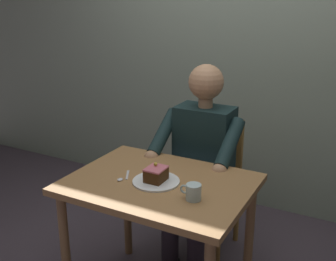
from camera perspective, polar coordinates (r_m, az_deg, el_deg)
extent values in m
cube|color=gray|center=(3.29, 11.52, 14.79)|extent=(6.40, 0.12, 3.00)
cube|color=olive|center=(2.17, -1.19, -7.48)|extent=(0.95, 0.72, 0.04)
cylinder|color=olive|center=(2.36, -14.06, -16.05)|extent=(0.05, 0.05, 0.74)
cylinder|color=olive|center=(2.45, 11.21, -14.42)|extent=(0.05, 0.05, 0.74)
cylinder|color=olive|center=(2.76, -5.70, -10.19)|extent=(0.05, 0.05, 0.74)
cube|color=olive|center=(2.80, 5.04, -8.38)|extent=(0.42, 0.42, 0.04)
cube|color=olive|center=(2.86, 6.68, -2.46)|extent=(0.38, 0.04, 0.45)
cylinder|color=olive|center=(2.70, 6.96, -14.72)|extent=(0.04, 0.04, 0.43)
cylinder|color=olive|center=(2.83, -0.01, -12.95)|extent=(0.04, 0.04, 0.43)
cylinder|color=olive|center=(3.00, 9.54, -11.31)|extent=(0.04, 0.04, 0.43)
cylinder|color=olive|center=(3.11, 3.17, -9.90)|extent=(0.04, 0.04, 0.43)
cube|color=#162B2C|center=(2.66, 5.05, -2.67)|extent=(0.36, 0.22, 0.57)
sphere|color=tan|center=(2.54, 5.32, 6.74)|extent=(0.22, 0.22, 0.22)
cylinder|color=tan|center=(2.57, 5.24, 3.91)|extent=(0.09, 0.09, 0.06)
cylinder|color=#162B2C|center=(2.42, 8.60, -1.80)|extent=(0.08, 0.33, 0.26)
sphere|color=tan|center=(2.32, 7.11, -5.64)|extent=(0.09, 0.09, 0.09)
cylinder|color=#162B2C|center=(2.59, -0.58, -0.24)|extent=(0.08, 0.33, 0.26)
sphere|color=tan|center=(2.50, -2.34, -3.75)|extent=(0.09, 0.09, 0.09)
cylinder|color=#342B38|center=(2.66, 5.63, -9.97)|extent=(0.13, 0.38, 0.14)
cylinder|color=#342B38|center=(2.72, 2.09, -9.17)|extent=(0.13, 0.38, 0.14)
cylinder|color=#342B38|center=(2.63, 3.89, -15.94)|extent=(0.11, 0.11, 0.41)
cylinder|color=#342B38|center=(2.69, 0.28, -14.96)|extent=(0.11, 0.11, 0.41)
cylinder|color=white|center=(2.15, -1.67, -7.08)|extent=(0.25, 0.25, 0.01)
cube|color=#3F230D|center=(2.13, -1.68, -6.18)|extent=(0.09, 0.11, 0.06)
cube|color=#C96070|center=(2.12, -1.69, -5.29)|extent=(0.09, 0.11, 0.01)
sphere|color=gold|center=(2.13, -1.79, -4.72)|extent=(0.02, 0.02, 0.02)
cylinder|color=#AECACD|center=(1.97, 3.57, -8.54)|extent=(0.07, 0.07, 0.08)
torus|color=#AECACD|center=(1.98, 2.28, -8.15)|extent=(0.05, 0.01, 0.05)
cylinder|color=black|center=(1.95, 3.59, -7.67)|extent=(0.07, 0.07, 0.01)
cube|color=silver|center=(2.24, -5.66, -6.16)|extent=(0.06, 0.10, 0.01)
ellipsoid|color=silver|center=(2.18, -6.68, -6.78)|extent=(0.03, 0.04, 0.01)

